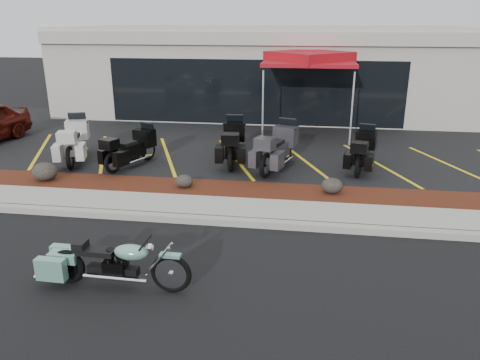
% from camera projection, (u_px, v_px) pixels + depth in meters
% --- Properties ---
extents(ground, '(90.00, 90.00, 0.00)m').
position_uv_depth(ground, '(193.00, 241.00, 9.60)').
color(ground, black).
rests_on(ground, ground).
extents(curb, '(24.00, 0.25, 0.15)m').
position_uv_depth(curb, '(202.00, 220.00, 10.42)').
color(curb, gray).
rests_on(curb, ground).
extents(sidewalk, '(24.00, 1.20, 0.15)m').
position_uv_depth(sidewalk, '(209.00, 208.00, 11.08)').
color(sidewalk, gray).
rests_on(sidewalk, ground).
extents(mulch_bed, '(24.00, 1.20, 0.16)m').
position_uv_depth(mulch_bed, '(218.00, 190.00, 12.20)').
color(mulch_bed, black).
rests_on(mulch_bed, ground).
extents(upper_lot, '(26.00, 9.60, 0.15)m').
position_uv_depth(upper_lot, '(246.00, 140.00, 17.25)').
color(upper_lot, black).
rests_on(upper_lot, ground).
extents(dealership_building, '(18.00, 8.16, 4.00)m').
position_uv_depth(dealership_building, '(263.00, 70.00, 22.49)').
color(dealership_building, '#9A968B').
rests_on(dealership_building, ground).
extents(boulder_left, '(0.69, 0.58, 0.49)m').
position_uv_depth(boulder_left, '(45.00, 171.00, 12.66)').
color(boulder_left, black).
rests_on(boulder_left, mulch_bed).
extents(boulder_mid, '(0.47, 0.39, 0.33)m').
position_uv_depth(boulder_mid, '(184.00, 181.00, 12.16)').
color(boulder_mid, black).
rests_on(boulder_mid, mulch_bed).
extents(boulder_right, '(0.54, 0.45, 0.39)m').
position_uv_depth(boulder_right, '(332.00, 186.00, 11.74)').
color(boulder_right, black).
rests_on(boulder_right, mulch_bed).
extents(hero_cruiser, '(2.62, 0.72, 0.92)m').
position_uv_depth(hero_cruiser, '(171.00, 268.00, 7.64)').
color(hero_cruiser, '#659D8B').
rests_on(hero_cruiser, ground).
extents(touring_white, '(1.55, 2.51, 1.37)m').
position_uv_depth(touring_white, '(79.00, 133.00, 15.03)').
color(touring_white, silver).
rests_on(touring_white, upper_lot).
extents(touring_black_front, '(1.51, 2.22, 1.21)m').
position_uv_depth(touring_black_front, '(148.00, 141.00, 14.37)').
color(touring_black_front, black).
rests_on(touring_black_front, upper_lot).
extents(touring_black_mid, '(1.07, 2.38, 1.35)m').
position_uv_depth(touring_black_mid, '(235.00, 135.00, 14.85)').
color(touring_black_mid, black).
rests_on(touring_black_mid, upper_lot).
extents(touring_grey, '(1.54, 2.51, 1.37)m').
position_uv_depth(touring_grey, '(287.00, 140.00, 14.19)').
color(touring_grey, '#333238').
rests_on(touring_grey, upper_lot).
extents(touring_black_rear, '(1.26, 2.22, 1.22)m').
position_uv_depth(touring_black_rear, '(366.00, 143.00, 14.11)').
color(touring_black_rear, black).
rests_on(touring_black_rear, upper_lot).
extents(traffic_cone, '(0.36, 0.36, 0.44)m').
position_uv_depth(traffic_cone, '(235.00, 136.00, 16.72)').
color(traffic_cone, '#EE5407').
rests_on(traffic_cone, upper_lot).
extents(popup_canopy, '(3.40, 3.40, 3.05)m').
position_uv_depth(popup_canopy, '(309.00, 59.00, 17.09)').
color(popup_canopy, silver).
rests_on(popup_canopy, upper_lot).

